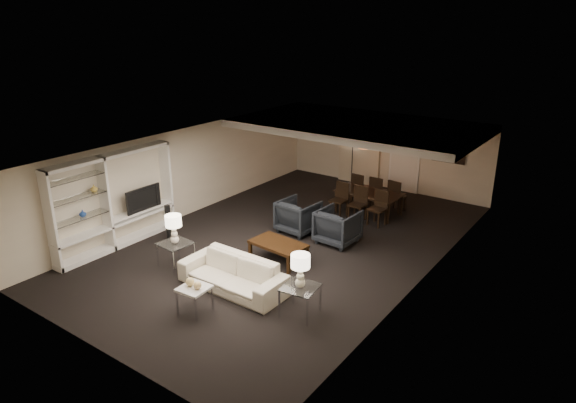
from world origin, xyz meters
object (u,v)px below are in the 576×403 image
(sofa, at_px, (233,274))
(dining_table, at_px, (368,203))
(chair_nm, at_px, (357,204))
(pendant_light, at_px, (366,143))
(table_lamp_right, at_px, (300,271))
(armchair_right, at_px, (338,226))
(chair_fm, at_px, (378,192))
(chair_nr, at_px, (377,209))
(floor_speaker, at_px, (168,223))
(floor_lamp, at_px, (352,161))
(chair_nl, at_px, (339,200))
(marble_table, at_px, (195,300))
(side_table_right, at_px, (300,301))
(coffee_table, at_px, (278,252))
(vase_amber, at_px, (94,188))
(chair_fr, at_px, (397,196))
(armchair_left, at_px, (298,216))
(vase_blue, at_px, (83,213))
(table_lamp_left, at_px, (174,229))
(side_table_left, at_px, (176,255))
(television, at_px, (141,198))
(chair_fl, at_px, (360,188))

(sofa, distance_m, dining_table, 5.57)
(chair_nm, bearing_deg, pendant_light, 109.29)
(table_lamp_right, bearing_deg, sofa, 180.00)
(armchair_right, height_order, chair_fm, chair_fm)
(pendant_light, relative_size, table_lamp_right, 0.78)
(sofa, bearing_deg, chair_nr, 80.02)
(pendant_light, bearing_deg, chair_nm, -70.73)
(chair_nr, bearing_deg, floor_speaker, -127.95)
(chair_fm, distance_m, floor_lamp, 2.37)
(sofa, bearing_deg, chair_nl, 93.91)
(armchair_right, distance_m, marble_table, 4.44)
(pendant_light, relative_size, side_table_right, 0.81)
(coffee_table, height_order, vase_amber, vase_amber)
(chair_nm, height_order, chair_fr, same)
(floor_speaker, distance_m, floor_lamp, 7.00)
(floor_speaker, bearing_deg, coffee_table, 15.86)
(dining_table, bearing_deg, table_lamp_right, -74.49)
(armchair_right, bearing_deg, pendant_light, -72.95)
(armchair_left, xyz_separation_m, chair_nm, (0.89, 1.61, 0.04))
(pendant_light, distance_m, chair_nl, 1.86)
(pendant_light, xyz_separation_m, side_table_right, (1.82, -6.08, -1.62))
(floor_speaker, bearing_deg, pendant_light, 64.43)
(chair_nr, bearing_deg, table_lamp_right, -74.14)
(vase_amber, bearing_deg, vase_blue, -90.00)
(vase_blue, bearing_deg, chair_nl, 59.52)
(side_table_right, height_order, table_lamp_left, table_lamp_left)
(armchair_left, distance_m, chair_nl, 1.64)
(armchair_right, distance_m, vase_amber, 5.90)
(armchair_left, bearing_deg, floor_speaker, 49.02)
(side_table_left, distance_m, marble_table, 2.03)
(side_table_left, relative_size, side_table_right, 1.00)
(television, distance_m, chair_nl, 5.41)
(dining_table, bearing_deg, side_table_right, -74.49)
(armchair_right, relative_size, dining_table, 0.52)
(chair_nr, bearing_deg, chair_fr, 96.50)
(side_table_left, xyz_separation_m, chair_nl, (1.39, 4.91, 0.18))
(table_lamp_right, height_order, marble_table, table_lamp_right)
(vase_amber, height_order, chair_fm, vase_amber)
(marble_table, relative_size, television, 0.52)
(sofa, bearing_deg, dining_table, 87.31)
(chair_fm, bearing_deg, chair_fr, -179.45)
(vase_amber, bearing_deg, chair_fl, 63.09)
(pendant_light, relative_size, vase_blue, 3.10)
(floor_speaker, distance_m, chair_fm, 6.19)
(side_table_left, xyz_separation_m, chair_nr, (2.59, 4.91, 0.18))
(chair_nl, xyz_separation_m, chair_nr, (1.20, 0.00, 0.00))
(coffee_table, height_order, chair_fl, chair_fl)
(pendant_light, xyz_separation_m, dining_table, (0.41, -0.52, -1.60))
(chair_nl, bearing_deg, chair_nr, 3.78)
(armchair_left, bearing_deg, chair_nr, -128.25)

